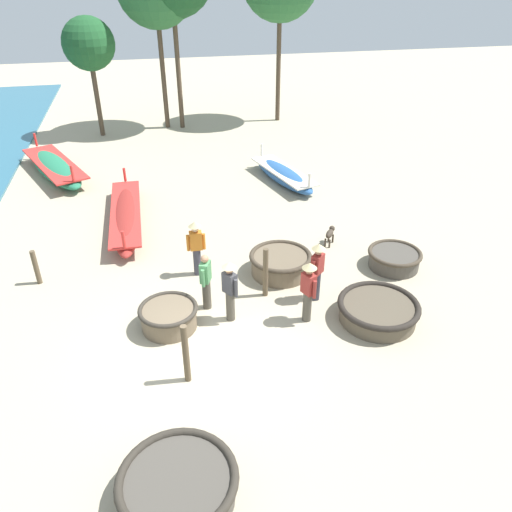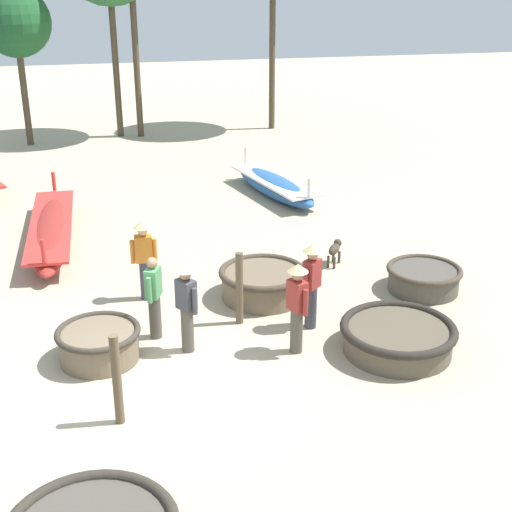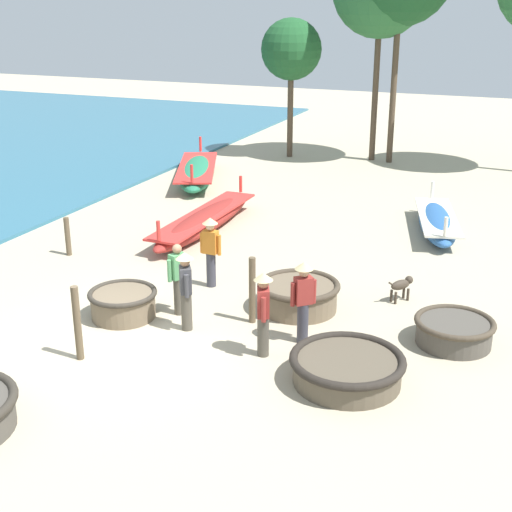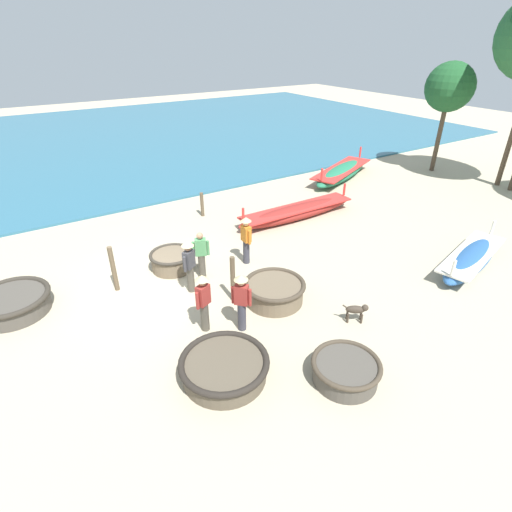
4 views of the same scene
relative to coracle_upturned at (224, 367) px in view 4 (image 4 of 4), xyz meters
name	(u,v)px [view 4 (image 4 of 4)]	position (x,y,z in m)	size (l,w,h in m)	color
ground_plane	(155,285)	(-4.48, -0.03, -0.29)	(80.00, 80.00, 0.00)	tan
sea	(110,139)	(-24.76, 3.97, -0.24)	(28.00, 52.00, 0.10)	#2D667F
coracle_upturned	(224,367)	(0.00, 0.00, 0.00)	(2.04, 2.04, 0.53)	brown
coracle_weathered	(346,370)	(1.52, 2.23, 0.00)	(1.56, 1.56, 0.53)	#4C473F
coracle_tilted	(12,302)	(-5.26, -3.78, 0.03)	(2.03, 2.03, 0.58)	#4C473F
coracle_far_left	(274,291)	(-1.82, 2.62, 0.05)	(1.79, 1.79, 0.63)	brown
coracle_nearest	(172,260)	(-5.10, 0.84, 0.03)	(1.45, 1.45, 0.59)	brown
long_boat_red_hull	(471,258)	(0.07, 9.22, 0.01)	(1.98, 4.27, 1.03)	#285693
long_boat_blue_hull	(297,212)	(-6.13, 6.76, 0.02)	(0.98, 5.64, 1.04)	maroon
long_boat_white_hull	(342,172)	(-9.02, 11.97, 0.05)	(3.28, 5.44, 1.17)	#237551
fisherman_crouching	(201,254)	(-4.08, 1.43, 0.55)	(0.34, 0.49, 1.57)	#4C473D
fisherman_by_coracle	(246,237)	(-4.13, 3.09, 0.67)	(0.53, 0.36, 1.67)	#383842
fisherman_hauling	(241,299)	(-1.23, 1.19, 0.67)	(0.42, 0.39, 1.67)	#383842
fisherman_with_hat	(203,299)	(-1.73, 0.38, 0.67)	(0.36, 0.49, 1.67)	#4C473D
fisherman_standing_right	(189,263)	(-3.58, 0.82, 0.67)	(0.37, 0.46, 1.67)	#4C473D
dog	(357,310)	(0.14, 3.93, 0.08)	(0.47, 0.58, 0.55)	#3D3328
mooring_post_mid_beach	(113,269)	(-4.84, -1.06, 0.44)	(0.14, 0.14, 1.46)	brown
mooring_post_shoreline	(233,279)	(-2.49, 1.65, 0.43)	(0.14, 0.14, 1.43)	brown
mooring_post_inland	(202,204)	(-8.51, 3.57, 0.22)	(0.14, 0.14, 1.02)	brown
tree_leftmost	(450,88)	(-7.35, 17.30, 4.05)	(2.46, 2.46, 5.61)	#4C3D2D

